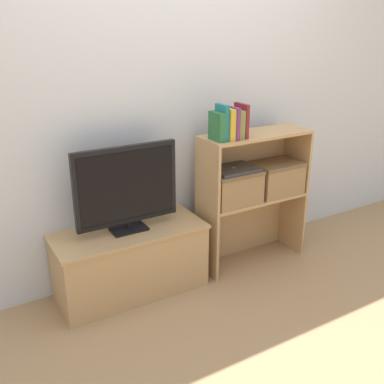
# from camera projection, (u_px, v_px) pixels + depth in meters

# --- Properties ---
(ground_plane) EXTENTS (16.00, 16.00, 0.00)m
(ground_plane) POSITION_uv_depth(u_px,v_px,m) (203.00, 286.00, 2.99)
(ground_plane) COLOR #A37F56
(wall_back) EXTENTS (10.00, 0.05, 2.40)m
(wall_back) POSITION_uv_depth(u_px,v_px,m) (170.00, 96.00, 2.90)
(wall_back) COLOR silver
(wall_back) RESTS_ON ground_plane
(tv_stand) EXTENTS (0.95, 0.41, 0.44)m
(tv_stand) POSITION_uv_depth(u_px,v_px,m) (131.00, 261.00, 2.86)
(tv_stand) COLOR tan
(tv_stand) RESTS_ON ground_plane
(tv) EXTENTS (0.65, 0.14, 0.54)m
(tv) POSITION_uv_depth(u_px,v_px,m) (127.00, 187.00, 2.68)
(tv) COLOR black
(tv) RESTS_ON tv_stand
(bookshelf_lower_tier) EXTENTS (0.79, 0.29, 0.49)m
(bookshelf_lower_tier) POSITION_uv_depth(u_px,v_px,m) (247.00, 218.00, 3.27)
(bookshelf_lower_tier) COLOR tan
(bookshelf_lower_tier) RESTS_ON ground_plane
(bookshelf_upper_tier) EXTENTS (0.79, 0.29, 0.46)m
(bookshelf_upper_tier) POSITION_uv_depth(u_px,v_px,m) (250.00, 156.00, 3.11)
(bookshelf_upper_tier) COLOR tan
(bookshelf_upper_tier) RESTS_ON bookshelf_lower_tier
(book_forest) EXTENTS (0.04, 0.14, 0.18)m
(book_forest) POSITION_uv_depth(u_px,v_px,m) (217.00, 127.00, 2.77)
(book_forest) COLOR #286638
(book_forest) RESTS_ON bookshelf_upper_tier
(book_teal) EXTENTS (0.03, 0.12, 0.22)m
(book_teal) POSITION_uv_depth(u_px,v_px,m) (222.00, 122.00, 2.79)
(book_teal) COLOR #1E7075
(book_teal) RESTS_ON bookshelf_upper_tier
(book_mustard) EXTENTS (0.04, 0.15, 0.20)m
(book_mustard) POSITION_uv_depth(u_px,v_px,m) (227.00, 124.00, 2.81)
(book_mustard) COLOR gold
(book_mustard) RESTS_ON bookshelf_upper_tier
(book_plum) EXTENTS (0.03, 0.16, 0.20)m
(book_plum) POSITION_uv_depth(u_px,v_px,m) (231.00, 123.00, 2.82)
(book_plum) COLOR #6B2D66
(book_plum) RESTS_ON bookshelf_upper_tier
(book_olive) EXTENTS (0.04, 0.14, 0.18)m
(book_olive) POSITION_uv_depth(u_px,v_px,m) (237.00, 124.00, 2.85)
(book_olive) COLOR olive
(book_olive) RESTS_ON bookshelf_upper_tier
(book_maroon) EXTENTS (0.02, 0.14, 0.22)m
(book_maroon) POSITION_uv_depth(u_px,v_px,m) (241.00, 121.00, 2.86)
(book_maroon) COLOR maroon
(book_maroon) RESTS_ON bookshelf_upper_tier
(storage_basket_left) EXTENTS (0.35, 0.25, 0.23)m
(storage_basket_left) POSITION_uv_depth(u_px,v_px,m) (233.00, 185.00, 3.02)
(storage_basket_left) COLOR #937047
(storage_basket_left) RESTS_ON bookshelf_lower_tier
(storage_basket_right) EXTENTS (0.35, 0.25, 0.23)m
(storage_basket_right) POSITION_uv_depth(u_px,v_px,m) (276.00, 176.00, 3.19)
(storage_basket_right) COLOR #937047
(storage_basket_right) RESTS_ON bookshelf_lower_tier
(laptop) EXTENTS (0.31, 0.23, 0.02)m
(laptop) POSITION_uv_depth(u_px,v_px,m) (234.00, 169.00, 2.98)
(laptop) COLOR #2D2D33
(laptop) RESTS_ON storage_basket_left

